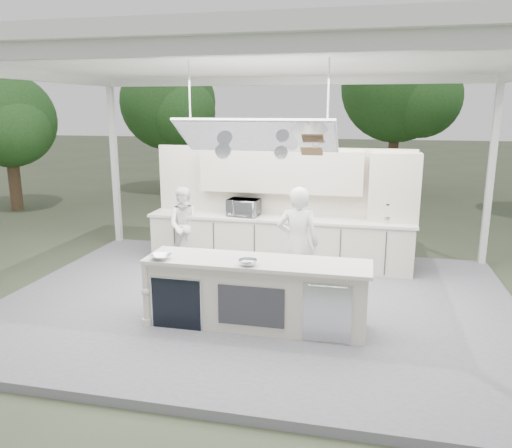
% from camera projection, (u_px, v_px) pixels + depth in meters
% --- Properties ---
extents(ground, '(90.00, 90.00, 0.00)m').
position_uv_depth(ground, '(257.00, 307.00, 7.95)').
color(ground, '#3F4932').
rests_on(ground, ground).
extents(stage_deck, '(8.00, 6.00, 0.12)m').
position_uv_depth(stage_deck, '(257.00, 304.00, 7.94)').
color(stage_deck, slate).
rests_on(stage_deck, ground).
extents(tent, '(8.20, 6.20, 3.86)m').
position_uv_depth(tent, '(257.00, 64.00, 7.09)').
color(tent, white).
rests_on(tent, ground).
extents(demo_island, '(3.10, 0.79, 0.95)m').
position_uv_depth(demo_island, '(255.00, 293.00, 6.91)').
color(demo_island, beige).
rests_on(demo_island, stage_deck).
extents(back_counter, '(5.08, 0.72, 0.95)m').
position_uv_depth(back_counter, '(278.00, 241.00, 9.62)').
color(back_counter, beige).
rests_on(back_counter, stage_deck).
extents(back_wall_unit, '(5.05, 0.48, 2.25)m').
position_uv_depth(back_wall_unit, '(304.00, 190.00, 9.50)').
color(back_wall_unit, beige).
rests_on(back_wall_unit, stage_deck).
extents(tree_cluster, '(19.55, 9.40, 5.85)m').
position_uv_depth(tree_cluster, '(316.00, 102.00, 16.52)').
color(tree_cluster, brown).
rests_on(tree_cluster, ground).
extents(head_chef, '(0.66, 0.43, 1.81)m').
position_uv_depth(head_chef, '(298.00, 243.00, 7.83)').
color(head_chef, white).
rests_on(head_chef, stage_deck).
extents(sous_chef, '(0.87, 0.76, 1.52)m').
position_uv_depth(sous_chef, '(186.00, 226.00, 9.60)').
color(sous_chef, white).
rests_on(sous_chef, stage_deck).
extents(toaster_oven, '(0.64, 0.47, 0.33)m').
position_uv_depth(toaster_oven, '(244.00, 208.00, 9.57)').
color(toaster_oven, silver).
rests_on(toaster_oven, back_counter).
extents(bowl_large, '(0.30, 0.30, 0.07)m').
position_uv_depth(bowl_large, '(161.00, 257.00, 6.84)').
color(bowl_large, silver).
rests_on(bowl_large, demo_island).
extents(bowl_small, '(0.28, 0.28, 0.08)m').
position_uv_depth(bowl_small, '(248.00, 262.00, 6.58)').
color(bowl_small, silver).
rests_on(bowl_small, demo_island).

